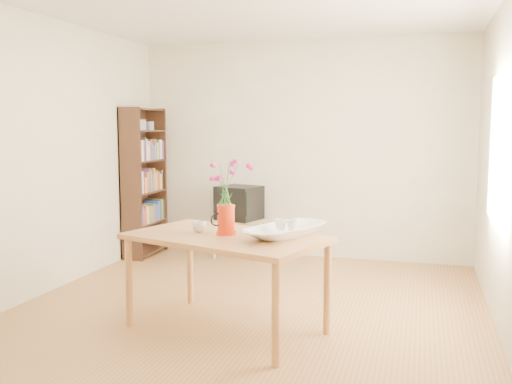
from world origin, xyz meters
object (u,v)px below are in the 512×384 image
(pitcher, at_px, (226,221))
(television, at_px, (239,202))
(bowl, at_px, (286,204))
(mug, at_px, (199,226))
(table, at_px, (226,245))

(pitcher, height_order, television, pitcher)
(bowl, distance_m, television, 2.64)
(pitcher, distance_m, mug, 0.25)
(table, relative_size, pitcher, 7.16)
(mug, relative_size, television, 0.20)
(table, relative_size, bowl, 3.20)
(television, bearing_deg, table, -57.83)
(table, relative_size, television, 2.98)
(table, distance_m, television, 2.53)
(pitcher, relative_size, television, 0.42)
(mug, bearing_deg, pitcher, 154.90)
(mug, bearing_deg, table, 147.93)
(television, bearing_deg, bowl, -47.82)
(mug, xyz_separation_m, television, (-0.43, 2.36, -0.13))
(table, height_order, television, television)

